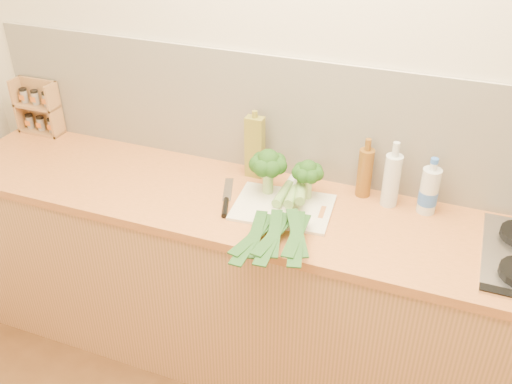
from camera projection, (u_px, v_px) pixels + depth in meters
room_shell at (318, 123)px, 2.43m from camera, size 3.50×3.50×3.50m
counter at (291, 293)px, 2.58m from camera, size 3.20×0.62×0.90m
chopping_board at (283, 207)px, 2.35m from camera, size 0.42×0.33×0.01m
broccoli_left at (268, 164)px, 2.37m from camera, size 0.16×0.16×0.20m
broccoli_right at (308, 173)px, 2.34m from camera, size 0.13×0.13×0.18m
leek_front at (278, 202)px, 2.33m from camera, size 0.10×0.72×0.04m
leek_mid at (287, 207)px, 2.27m from camera, size 0.12×0.64×0.04m
leek_back at (300, 201)px, 2.27m from camera, size 0.22×0.67×0.04m
chefs_knife at (226, 203)px, 2.37m from camera, size 0.13×0.31×0.02m
spice_rack at (40, 110)px, 2.91m from camera, size 0.23×0.09×0.28m
oil_tin at (255, 147)px, 2.51m from camera, size 0.08×0.05×0.32m
glass_bottle at (392, 179)px, 2.32m from camera, size 0.07×0.07×0.29m
amber_bottle at (365, 172)px, 2.39m from camera, size 0.06×0.06×0.27m
water_bottle at (429, 192)px, 2.29m from camera, size 0.08×0.08×0.23m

